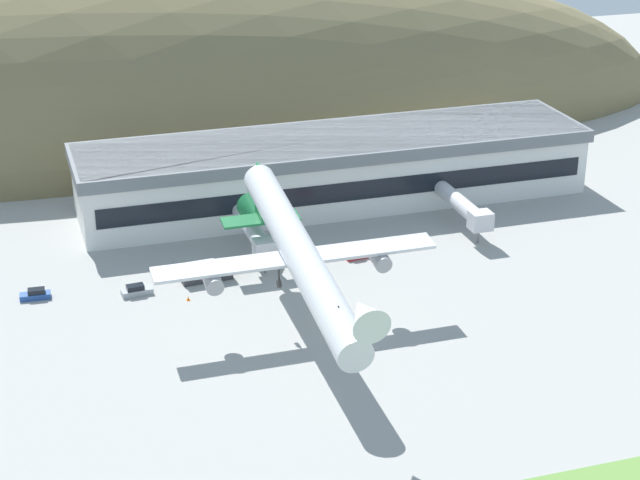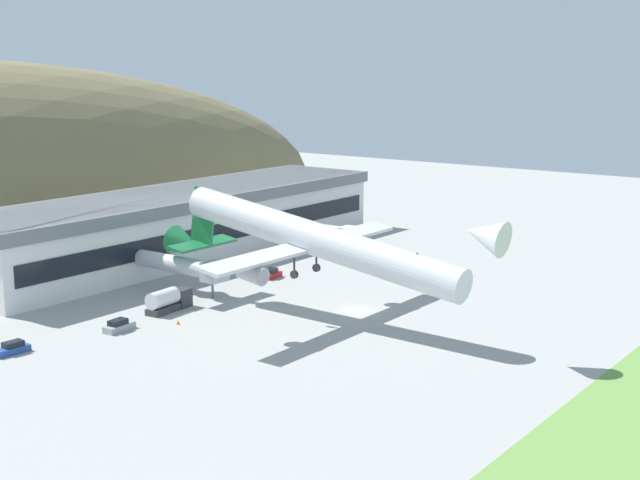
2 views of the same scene
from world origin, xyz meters
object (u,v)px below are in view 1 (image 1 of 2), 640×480
(jetway_0, at_px, (255,233))
(service_car_0, at_px, (137,291))
(jetway_1, at_px, (464,207))
(service_car_3, at_px, (36,295))
(cargo_airplane, at_px, (299,255))
(service_car_2, at_px, (356,254))
(traffic_cone_0, at_px, (188,298))
(fuel_truck, at_px, (206,271))
(terminal_building, at_px, (334,165))

(jetway_0, xyz_separation_m, service_car_0, (-19.16, -7.47, -3.36))
(jetway_0, xyz_separation_m, jetway_1, (34.62, 0.27, -0.00))
(service_car_0, distance_m, service_car_3, 14.01)
(jetway_0, relative_size, cargo_airplane, 0.32)
(jetway_0, distance_m, cargo_airplane, 25.03)
(service_car_2, height_order, service_car_3, service_car_2)
(service_car_2, xyz_separation_m, service_car_3, (-47.35, 0.33, -0.05))
(traffic_cone_0, bearing_deg, fuel_truck, 56.46)
(terminal_building, height_order, cargo_airplane, cargo_airplane)
(jetway_1, relative_size, traffic_cone_0, 28.77)
(jetway_0, distance_m, traffic_cone_0, 17.36)
(terminal_building, height_order, fuel_truck, terminal_building)
(service_car_2, bearing_deg, fuel_truck, -177.57)
(service_car_0, relative_size, service_car_3, 1.04)
(jetway_0, bearing_deg, traffic_cone_0, -137.76)
(jetway_1, distance_m, service_car_0, 54.43)
(service_car_3, xyz_separation_m, fuel_truck, (24.02, -1.32, 0.92))
(jetway_0, relative_size, jetway_1, 1.03)
(cargo_airplane, distance_m, fuel_truck, 22.31)
(terminal_building, bearing_deg, service_car_0, -144.98)
(terminal_building, bearing_deg, service_car_2, -100.21)
(service_car_3, distance_m, traffic_cone_0, 21.45)
(terminal_building, relative_size, traffic_cone_0, 150.80)
(terminal_building, distance_m, service_car_0, 46.75)
(service_car_3, bearing_deg, terminal_building, 24.54)
(service_car_3, height_order, fuel_truck, fuel_truck)
(fuel_truck, bearing_deg, traffic_cone_0, -123.54)
(jetway_0, xyz_separation_m, traffic_cone_0, (-12.56, -11.40, -3.71))
(cargo_airplane, relative_size, service_car_2, 14.30)
(jetway_0, distance_m, service_car_3, 33.31)
(terminal_building, bearing_deg, traffic_cone_0, -135.77)
(jetway_1, distance_m, service_car_2, 20.99)
(service_car_0, xyz_separation_m, traffic_cone_0, (6.60, -3.93, -0.35))
(jetway_1, relative_size, cargo_airplane, 0.31)
(service_car_2, xyz_separation_m, fuel_truck, (-23.33, -0.99, 0.87))
(service_car_0, bearing_deg, traffic_cone_0, -30.77)
(traffic_cone_0, bearing_deg, cargo_airplane, -45.57)
(cargo_airplane, relative_size, service_car_0, 12.00)
(jetway_1, height_order, cargo_airplane, cargo_airplane)
(service_car_3, bearing_deg, service_car_2, -0.40)
(cargo_airplane, bearing_deg, service_car_3, 149.00)
(terminal_building, height_order, jetway_1, terminal_building)
(terminal_building, distance_m, service_car_2, 24.99)
(service_car_0, height_order, service_car_3, service_car_0)
(jetway_1, bearing_deg, traffic_cone_0, -166.10)
(service_car_0, height_order, service_car_2, service_car_2)
(terminal_building, height_order, service_car_3, terminal_building)
(jetway_0, relative_size, service_car_0, 3.83)
(service_car_0, distance_m, service_car_2, 33.78)
(cargo_airplane, height_order, traffic_cone_0, cargo_airplane)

